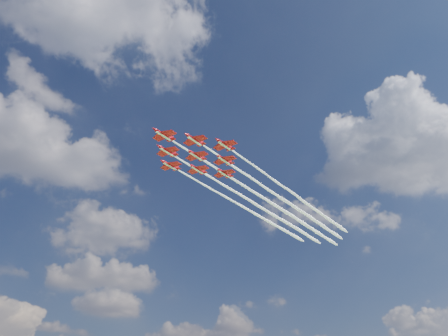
# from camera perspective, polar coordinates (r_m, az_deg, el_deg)

# --- Properties ---
(jet_lead) EXTENTS (105.27, 62.10, 2.60)m
(jet_lead) POSITION_cam_1_polar(r_m,az_deg,el_deg) (192.47, 3.74, -3.04)
(jet_lead) COLOR #BB0A14
(jet_row2_port) EXTENTS (105.27, 62.10, 2.60)m
(jet_row2_port) POSITION_cam_1_polar(r_m,az_deg,el_deg) (196.39, 6.77, -3.43)
(jet_row2_port) COLOR #BB0A14
(jet_row2_starb) EXTENTS (105.27, 62.10, 2.60)m
(jet_row2_starb) POSITION_cam_1_polar(r_m,az_deg,el_deg) (202.51, 3.54, -4.37)
(jet_row2_starb) COLOR #BB0A14
(jet_row3_port) EXTENTS (105.27, 62.10, 2.60)m
(jet_row3_port) POSITION_cam_1_polar(r_m,az_deg,el_deg) (200.84, 9.68, -3.79)
(jet_row3_port) COLOR #BB0A14
(jet_row3_centre) EXTENTS (105.27, 62.10, 2.60)m
(jet_row3_centre) POSITION_cam_1_polar(r_m,az_deg,el_deg) (206.41, 6.43, -4.72)
(jet_row3_centre) COLOR #BB0A14
(jet_row3_starb) EXTENTS (105.27, 62.10, 2.60)m
(jet_row3_starb) POSITION_cam_1_polar(r_m,az_deg,el_deg) (212.65, 3.35, -5.58)
(jet_row3_starb) COLOR #BB0A14
(jet_row4_port) EXTENTS (105.27, 62.10, 2.60)m
(jet_row4_port) POSITION_cam_1_polar(r_m,az_deg,el_deg) (210.81, 9.21, -5.04)
(jet_row4_port) COLOR #BB0A14
(jet_row4_starb) EXTENTS (105.27, 62.10, 2.60)m
(jet_row4_starb) POSITION_cam_1_polar(r_m,az_deg,el_deg) (216.53, 6.11, -5.89)
(jet_row4_starb) COLOR #BB0A14
(jet_tail) EXTENTS (105.27, 62.10, 2.60)m
(jet_tail) POSITION_cam_1_polar(r_m,az_deg,el_deg) (220.89, 8.78, -6.18)
(jet_tail) COLOR #BB0A14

